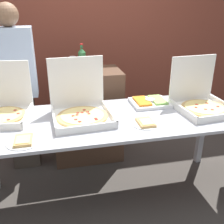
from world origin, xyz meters
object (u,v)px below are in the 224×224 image
Objects in this scene: veggie_tray at (150,102)px; soda_can_silver at (73,62)px; paper_plate_front_right at (146,123)px; pizza_box_near_right at (2,108)px; pizza_box_near_left at (81,108)px; pizza_box_far_left at (201,100)px; paper_plate_front_left at (23,141)px; person_guest_plaid at (18,88)px; soda_bottle at (82,59)px.

soda_can_silver reaches higher than veggie_tray.
veggie_tray is at bearing -49.15° from soda_can_silver.
pizza_box_near_right is at bearing 160.42° from paper_plate_front_right.
pizza_box_far_left is (1.07, -0.05, -0.00)m from pizza_box_near_left.
pizza_box_near_right is at bearing 112.48° from paper_plate_front_left.
paper_plate_front_right is 1.27m from soda_can_silver.
soda_can_silver is (0.45, 1.24, 0.26)m from paper_plate_front_left.
pizza_box_near_left is 0.55m from paper_plate_front_right.
pizza_box_far_left is 0.46m from veggie_tray.
paper_plate_front_right is at bearing -166.17° from pizza_box_far_left.
soda_can_silver is at bearing 85.56° from pizza_box_near_left.
soda_can_silver reaches higher than paper_plate_front_right.
pizza_box_near_left is 1.07m from pizza_box_far_left.
soda_bottle is at bearing -171.85° from person_guest_plaid.
soda_can_silver is 0.07× the size of person_guest_plaid.
soda_bottle is 0.16× the size of person_guest_plaid.
paper_plate_front_right is at bearing -70.09° from soda_bottle.
pizza_box_near_right reaches higher than paper_plate_front_left.
person_guest_plaid is at bearing 138.54° from paper_plate_front_right.
soda_bottle reaches higher than veggie_tray.
pizza_box_near_left is 2.34× the size of paper_plate_front_right.
soda_can_silver is at bearing -159.76° from person_guest_plaid.
paper_plate_front_left and paper_plate_front_right have the same top height.
soda_bottle is 2.21× the size of soda_can_silver.
pizza_box_far_left is 1.47× the size of veggie_tray.
pizza_box_far_left is 0.62m from paper_plate_front_right.
soda_can_silver is (-1.05, 0.95, 0.19)m from pizza_box_far_left.
pizza_box_near_left is 1.51× the size of veggie_tray.
pizza_box_far_left is 0.29× the size of person_guest_plaid.
soda_can_silver is at bearing 55.82° from pizza_box_near_right.
paper_plate_front_right is 1.14m from soda_bottle.
pizza_box_near_left is 0.30× the size of person_guest_plaid.
paper_plate_front_left is (0.20, -0.49, -0.07)m from pizza_box_near_right.
paper_plate_front_right is (1.12, -0.40, -0.07)m from pizza_box_near_right.
paper_plate_front_left is 1.35m from soda_can_silver.
soda_bottle is at bearing 134.17° from pizza_box_far_left.
veggie_tray is at bearing -48.54° from soda_bottle.
soda_bottle is at bearing -52.53° from soda_can_silver.
person_guest_plaid is (-1.64, 0.73, -0.00)m from pizza_box_far_left.
soda_can_silver is (0.66, 0.75, 0.20)m from pizza_box_near_right.
veggie_tray is 1.25× the size of soda_bottle.
pizza_box_near_right is at bearing -131.14° from soda_can_silver.
soda_bottle is (0.55, 1.12, 0.32)m from paper_plate_front_left.
pizza_box_far_left reaches higher than soda_can_silver.
pizza_box_near_left is at bearing -5.72° from pizza_box_near_right.
paper_plate_front_left is 1.08× the size of paper_plate_front_right.
paper_plate_front_left is 1.29m from soda_bottle.
paper_plate_front_right is (0.48, -0.25, -0.07)m from pizza_box_near_left.
paper_plate_front_right is at bearing -12.61° from pizza_box_near_right.
paper_plate_front_left is 0.69× the size of veggie_tray.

